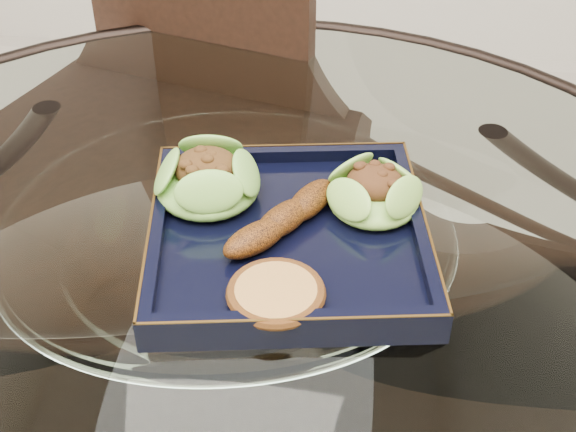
# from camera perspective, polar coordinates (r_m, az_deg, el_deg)

# --- Properties ---
(dining_table) EXTENTS (1.13, 1.13, 0.77)m
(dining_table) POSITION_cam_1_polar(r_m,az_deg,el_deg) (0.90, -3.74, -11.33)
(dining_table) COLOR white
(dining_table) RESTS_ON ground
(dining_chair) EXTENTS (0.46, 0.46, 0.85)m
(dining_chair) POSITION_cam_1_polar(r_m,az_deg,el_deg) (1.29, -7.54, -0.79)
(dining_chair) COLOR black
(dining_chair) RESTS_ON ground
(navy_plate) EXTENTS (0.30, 0.30, 0.02)m
(navy_plate) POSITION_cam_1_polar(r_m,az_deg,el_deg) (0.79, -0.00, -1.70)
(navy_plate) COLOR black
(navy_plate) RESTS_ON dining_table
(lettuce_wrap_left) EXTENTS (0.13, 0.13, 0.04)m
(lettuce_wrap_left) POSITION_cam_1_polar(r_m,az_deg,el_deg) (0.82, -5.76, 2.41)
(lettuce_wrap_left) COLOR #5CA12F
(lettuce_wrap_left) RESTS_ON navy_plate
(lettuce_wrap_right) EXTENTS (0.12, 0.12, 0.03)m
(lettuce_wrap_right) POSITION_cam_1_polar(r_m,az_deg,el_deg) (0.81, 6.14, 1.48)
(lettuce_wrap_right) COLOR #51962B
(lettuce_wrap_right) RESTS_ON navy_plate
(roasted_plantain) EXTENTS (0.11, 0.14, 0.03)m
(roasted_plantain) POSITION_cam_1_polar(r_m,az_deg,el_deg) (0.78, -0.32, -0.20)
(roasted_plantain) COLOR #67310A
(roasted_plantain) RESTS_ON navy_plate
(crumb_patty) EXTENTS (0.08, 0.08, 0.01)m
(crumb_patty) POSITION_cam_1_polar(r_m,az_deg,el_deg) (0.71, -0.86, -5.62)
(crumb_patty) COLOR #C88342
(crumb_patty) RESTS_ON navy_plate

